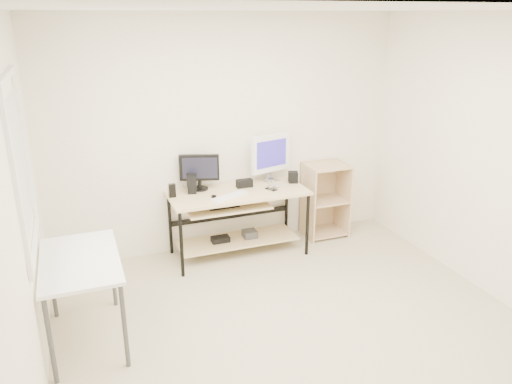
{
  "coord_description": "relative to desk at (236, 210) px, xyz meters",
  "views": [
    {
      "loc": [
        -1.62,
        -3.18,
        2.57
      ],
      "look_at": [
        0.07,
        1.3,
        0.85
      ],
      "focal_mm": 35.0,
      "sensor_mm": 36.0,
      "label": 1
    }
  ],
  "objects": [
    {
      "name": "mouse",
      "position": [
        0.47,
        -0.02,
        0.23
      ],
      "size": [
        0.09,
        0.11,
        0.03
      ],
      "primitive_type": "ellipsoid",
      "rotation": [
        0.0,
        0.0,
        -0.27
      ],
      "color": "#B4B4B9",
      "rests_on": "desk"
    },
    {
      "name": "side_table",
      "position": [
        -1.65,
        -1.06,
        0.13
      ],
      "size": [
        0.6,
        1.0,
        0.75
      ],
      "color": "white",
      "rests_on": "ground"
    },
    {
      "name": "black_monitor",
      "position": [
        -0.34,
        0.2,
        0.44
      ],
      "size": [
        0.42,
        0.18,
        0.4
      ],
      "rotation": [
        0.0,
        0.0,
        -0.31
      ],
      "color": "black",
      "rests_on": "desk"
    },
    {
      "name": "coaster",
      "position": [
        0.38,
        -0.08,
        0.21
      ],
      "size": [
        0.09,
        0.09,
        0.01
      ],
      "primitive_type": "cylinder",
      "rotation": [
        0.0,
        0.0,
        -0.06
      ],
      "color": "#A37A4A",
      "rests_on": "desk"
    },
    {
      "name": "audio_controller",
      "position": [
        -0.68,
        0.07,
        0.28
      ],
      "size": [
        0.07,
        0.05,
        0.15
      ],
      "primitive_type": "cube",
      "rotation": [
        0.0,
        0.0,
        -0.01
      ],
      "color": "black",
      "rests_on": "desk"
    },
    {
      "name": "volume_puck",
      "position": [
        -0.27,
        -0.09,
        0.22
      ],
      "size": [
        0.07,
        0.07,
        0.02
      ],
      "primitive_type": "cylinder",
      "rotation": [
        0.0,
        0.0,
        0.41
      ],
      "color": "black",
      "rests_on": "desk"
    },
    {
      "name": "drinking_glass",
      "position": [
        0.38,
        -0.08,
        0.28
      ],
      "size": [
        0.07,
        0.07,
        0.13
      ],
      "primitive_type": "cylinder",
      "rotation": [
        0.0,
        0.0,
        -0.06
      ],
      "color": "white",
      "rests_on": "coaster"
    },
    {
      "name": "center_speaker",
      "position": [
        0.14,
        0.11,
        0.26
      ],
      "size": [
        0.18,
        0.08,
        0.09
      ],
      "primitive_type": "cube",
      "rotation": [
        0.0,
        0.0,
        -0.02
      ],
      "color": "black",
      "rests_on": "desk"
    },
    {
      "name": "speaker_left",
      "position": [
        -0.45,
        0.12,
        0.32
      ],
      "size": [
        0.12,
        0.12,
        0.21
      ],
      "rotation": [
        0.0,
        0.0,
        -0.21
      ],
      "color": "black",
      "rests_on": "desk"
    },
    {
      "name": "speaker_right",
      "position": [
        0.71,
        0.07,
        0.27
      ],
      "size": [
        0.13,
        0.13,
        0.12
      ],
      "primitive_type": "cube",
      "rotation": [
        0.0,
        0.0,
        -0.31
      ],
      "color": "black",
      "rests_on": "desk"
    },
    {
      "name": "white_imac",
      "position": [
        0.49,
        0.2,
        0.53
      ],
      "size": [
        0.51,
        0.18,
        0.55
      ],
      "rotation": [
        0.0,
        0.0,
        0.26
      ],
      "color": "silver",
      "rests_on": "desk"
    },
    {
      "name": "room",
      "position": [
        -0.11,
        -1.62,
        0.78
      ],
      "size": [
        4.01,
        4.01,
        2.62
      ],
      "color": "#C3B696",
      "rests_on": "ground"
    },
    {
      "name": "shelf_unit",
      "position": [
        1.18,
        0.16,
        -0.09
      ],
      "size": [
        0.5,
        0.4,
        0.9
      ],
      "color": "#D7B586",
      "rests_on": "ground"
    },
    {
      "name": "desk",
      "position": [
        0.0,
        0.0,
        0.0
      ],
      "size": [
        1.5,
        0.65,
        0.75
      ],
      "color": "beige",
      "rests_on": "ground"
    },
    {
      "name": "keyboard",
      "position": [
        -0.11,
        -0.14,
        0.22
      ],
      "size": [
        0.45,
        0.29,
        0.02
      ],
      "primitive_type": "cube",
      "rotation": [
        0.0,
        0.0,
        0.41
      ],
      "color": "white",
      "rests_on": "desk"
    },
    {
      "name": "smartphone",
      "position": [
        0.39,
        -0.07,
        0.22
      ],
      "size": [
        0.12,
        0.15,
        0.01
      ],
      "primitive_type": "cube",
      "rotation": [
        0.0,
        0.0,
        0.42
      ],
      "color": "black",
      "rests_on": "desk"
    }
  ]
}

